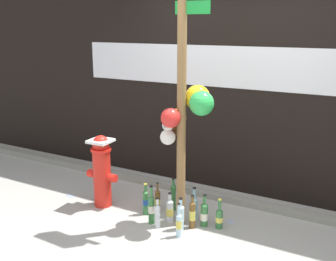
{
  "coord_description": "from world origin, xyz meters",
  "views": [
    {
      "loc": [
        1.69,
        -3.23,
        2.08
      ],
      "look_at": [
        -0.31,
        0.33,
        1.01
      ],
      "focal_mm": 43.96,
      "sensor_mm": 36.0,
      "label": 1
    }
  ],
  "objects": [
    {
      "name": "bottle_9",
      "position": [
        -0.43,
        0.18,
        0.17
      ],
      "size": [
        0.07,
        0.07,
        0.43
      ],
      "color": "#337038",
      "rests_on": "ground_plane"
    },
    {
      "name": "memorial_post",
      "position": [
        -0.13,
        0.36,
        1.43
      ],
      "size": [
        0.55,
        0.46,
        2.7
      ],
      "color": "olive",
      "rests_on": "ground_plane"
    },
    {
      "name": "fire_hydrant",
      "position": [
        -1.17,
        0.29,
        0.45
      ],
      "size": [
        0.39,
        0.25,
        0.85
      ],
      "color": "red",
      "rests_on": "ground_plane"
    },
    {
      "name": "bottle_6",
      "position": [
        0.24,
        0.43,
        0.12
      ],
      "size": [
        0.08,
        0.08,
        0.33
      ],
      "color": "#337038",
      "rests_on": "ground_plane"
    },
    {
      "name": "building_wall",
      "position": [
        0.0,
        1.55,
        1.62
      ],
      "size": [
        10.0,
        0.21,
        3.23
      ],
      "color": "black",
      "rests_on": "ground_plane"
    },
    {
      "name": "curb_strip",
      "position": [
        0.0,
        1.11,
        0.04
      ],
      "size": [
        8.0,
        0.12,
        0.08
      ],
      "primitive_type": "cube",
      "color": "gray",
      "rests_on": "ground_plane"
    },
    {
      "name": "bottle_1",
      "position": [
        -0.39,
        0.59,
        0.17
      ],
      "size": [
        0.06,
        0.06,
        0.38
      ],
      "color": "#337038",
      "rests_on": "ground_plane"
    },
    {
      "name": "bottle_4",
      "position": [
        -0.6,
        0.34,
        0.15
      ],
      "size": [
        0.07,
        0.07,
        0.36
      ],
      "color": "#337038",
      "rests_on": "ground_plane"
    },
    {
      "name": "litter_2",
      "position": [
        -1.69,
        0.3,
        0.0
      ],
      "size": [
        0.14,
        0.09,
        0.01
      ],
      "primitive_type": "cube",
      "rotation": [
        0.0,
        0.0,
        2.84
      ],
      "color": "#8C99B2",
      "rests_on": "ground_plane"
    },
    {
      "name": "bottle_2",
      "position": [
        -0.33,
        0.14,
        0.14
      ],
      "size": [
        0.06,
        0.06,
        0.33
      ],
      "color": "silver",
      "rests_on": "ground_plane"
    },
    {
      "name": "bottle_7",
      "position": [
        -0.1,
        0.21,
        0.15
      ],
      "size": [
        0.08,
        0.08,
        0.35
      ],
      "color": "#B2DBEA",
      "rests_on": "ground_plane"
    },
    {
      "name": "bottle_5",
      "position": [
        -0.53,
        0.47,
        0.13
      ],
      "size": [
        0.06,
        0.06,
        0.34
      ],
      "color": "brown",
      "rests_on": "ground_plane"
    },
    {
      "name": "bottle_0",
      "position": [
        -0.29,
        0.32,
        0.13
      ],
      "size": [
        0.08,
        0.08,
        0.33
      ],
      "color": "silver",
      "rests_on": "ground_plane"
    },
    {
      "name": "bottle_11",
      "position": [
        -0.04,
        0.07,
        0.14
      ],
      "size": [
        0.06,
        0.06,
        0.36
      ],
      "color": "#B2DBEA",
      "rests_on": "ground_plane"
    },
    {
      "name": "bottle_3",
      "position": [
        0.08,
        0.41,
        0.13
      ],
      "size": [
        0.08,
        0.08,
        0.35
      ],
      "color": "#337038",
      "rests_on": "ground_plane"
    },
    {
      "name": "litter_1",
      "position": [
        0.3,
        0.63,
        0.0
      ],
      "size": [
        0.1,
        0.1,
        0.01
      ],
      "primitive_type": "cube",
      "rotation": [
        0.0,
        0.0,
        0.6
      ],
      "color": "#8C99B2",
      "rests_on": "ground_plane"
    },
    {
      "name": "ground_plane",
      "position": [
        0.0,
        0.0,
        0.0
      ],
      "size": [
        14.0,
        14.0,
        0.0
      ],
      "primitive_type": "plane",
      "color": "#9E9B93"
    },
    {
      "name": "bottle_10",
      "position": [
        -0.08,
        0.49,
        0.14
      ],
      "size": [
        0.08,
        0.08,
        0.37
      ],
      "color": "#93CCE0",
      "rests_on": "ground_plane"
    },
    {
      "name": "bottle_8",
      "position": [
        -0.01,
        0.3,
        0.15
      ],
      "size": [
        0.06,
        0.06,
        0.37
      ],
      "color": "brown",
      "rests_on": "ground_plane"
    }
  ]
}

